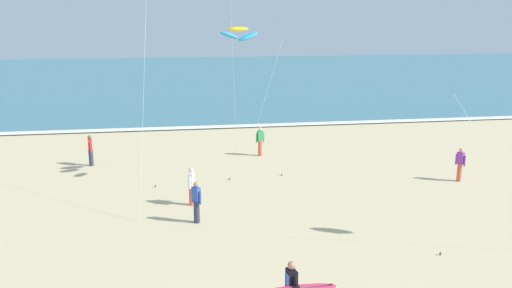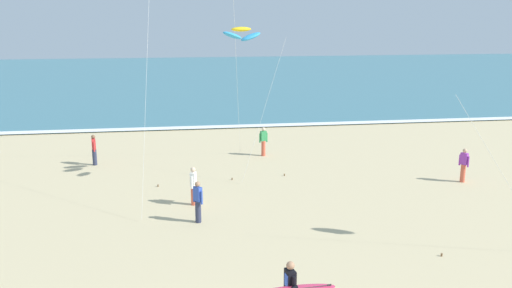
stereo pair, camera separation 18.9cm
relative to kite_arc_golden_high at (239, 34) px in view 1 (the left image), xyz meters
name	(u,v)px [view 1 (the left image)]	position (x,y,z in m)	size (l,w,h in m)	color
ocean_water	(186,78)	(-1.17, 42.25, -6.68)	(160.00, 60.00, 0.08)	teal
shoreline_foam	(199,127)	(-1.17, 12.55, -6.63)	(160.00, 0.93, 0.01)	white
kite_arc_golden_high	(239,34)	(0.00, 0.00, 0.00)	(3.04, 2.21, 7.02)	#2D99DB
bystander_blue_top	(196,202)	(-2.17, -4.35, -5.90)	(0.35, 0.40, 1.59)	#2D334C
bystander_white_top	(191,186)	(-2.28, -2.43, -5.90)	(0.28, 0.48, 1.59)	#D8593F
bystander_purple_top	(460,164)	(10.10, -1.14, -5.90)	(0.32, 0.44, 1.59)	#D8593F
bystander_red_top	(90,150)	(-7.11, 4.25, -5.90)	(0.24, 0.49, 1.59)	#2D334C
bystander_green_top	(260,141)	(1.74, 4.83, -5.90)	(0.48, 0.27, 1.59)	#D8593F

